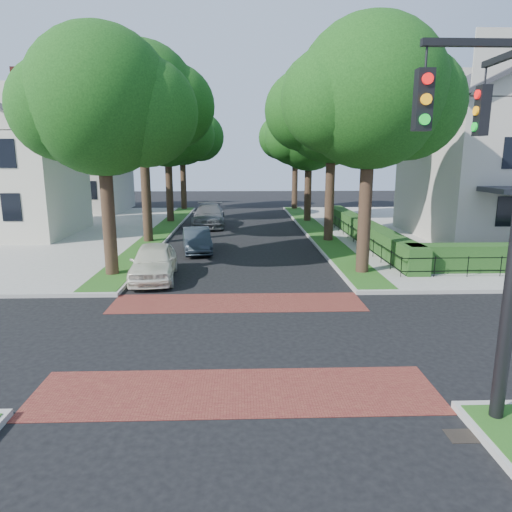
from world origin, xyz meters
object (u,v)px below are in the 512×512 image
at_px(parked_car_middle, 197,240).
at_px(parked_car_rear, 209,215).
at_px(parked_car_front, 154,262).
at_px(traffic_signal, 506,181).

distance_m(parked_car_middle, parked_car_rear, 9.70).
distance_m(parked_car_front, parked_car_middle, 5.90).
xyz_separation_m(parked_car_middle, parked_car_rear, (0.00, 9.69, 0.17)).
bearing_deg(traffic_signal, parked_car_middle, 113.22).
xyz_separation_m(parked_car_front, parked_car_rear, (1.30, 15.44, 0.07)).
height_order(traffic_signal, parked_car_middle, traffic_signal).
bearing_deg(traffic_signal, parked_car_front, 127.65).
xyz_separation_m(traffic_signal, parked_car_middle, (-7.19, 16.75, -4.04)).
xyz_separation_m(parked_car_front, parked_car_middle, (1.30, 5.75, -0.10)).
height_order(parked_car_front, parked_car_rear, parked_car_rear).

